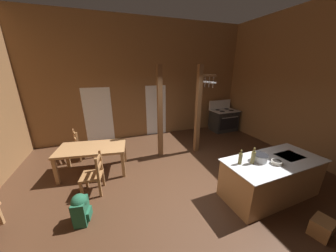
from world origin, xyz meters
The scene contains 18 objects.
ground_plane centered at (0.00, 0.00, -0.05)m, with size 8.98×7.76×0.10m, color #422819.
wall_back centered at (0.00, 3.55, 2.23)m, with size 8.98×0.14×4.46m, color brown.
wall_right centered at (4.16, 0.00, 2.23)m, with size 0.14×7.76×4.46m, color brown.
glazed_door_back_left centered at (-1.84, 3.48, 1.02)m, with size 1.00×0.01×2.05m, color white.
glazed_panel_back_right centered at (0.41, 3.48, 1.02)m, with size 0.84×0.01×2.05m, color white.
kitchen_island centered at (1.74, -1.02, 0.44)m, with size 2.20×1.06×0.88m.
stove_range centered at (3.40, 2.91, 0.48)m, with size 1.17×0.86×1.32m.
support_post_with_pot_rack centered at (1.29, 1.47, 1.52)m, with size 0.68×0.22×2.81m.
support_post_center centered at (0.01, 1.56, 1.41)m, with size 0.14×0.14×2.81m.
step_stool centered at (1.75, -2.07, 0.18)m, with size 0.42×0.36×0.30m.
dining_table centered at (-1.98, 1.25, 0.65)m, with size 1.81×1.14×0.74m.
ladderback_chair_near_window centered at (-2.35, 2.17, 0.45)m, with size 0.57×0.57×0.95m.
ladderback_chair_by_post centered at (-1.91, 0.36, 0.45)m, with size 0.51×0.51×0.95m.
backpack centered at (-2.12, -0.44, 0.31)m, with size 0.34×0.35×0.60m.
stockpot_on_counter centered at (1.39, -0.95, 0.96)m, with size 0.37×0.30×0.15m.
mixing_bowl_on_counter centered at (1.62, -1.15, 0.92)m, with size 0.20×0.20×0.07m.
bottle_tall_on_counter centered at (1.18, -0.97, 1.02)m, with size 0.08×0.08×0.34m.
bottle_short_on_counter centered at (0.93, -0.90, 1.00)m, with size 0.07×0.07×0.31m.
Camera 1 is at (-1.44, -3.28, 2.71)m, focal length 18.33 mm.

